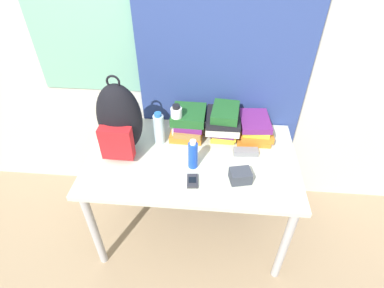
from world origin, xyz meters
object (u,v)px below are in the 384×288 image
(book_stack_center, at_px, (224,122))
(sports_bottle, at_px, (177,124))
(sunscreen_bottle, at_px, (193,155))
(book_stack_right, at_px, (254,128))
(book_stack_left, at_px, (189,123))
(water_bottle, at_px, (159,129))
(cell_phone, at_px, (192,181))
(camera_pouch, at_px, (240,176))
(backpack, at_px, (120,121))
(sunglasses_case, at_px, (246,152))

(book_stack_center, distance_m, sports_bottle, 0.30)
(sunscreen_bottle, bearing_deg, book_stack_right, 40.07)
(book_stack_left, relative_size, book_stack_right, 0.99)
(book_stack_left, xyz_separation_m, water_bottle, (-0.18, -0.10, 0.02))
(book_stack_right, xyz_separation_m, cell_phone, (-0.36, -0.44, -0.06))
(book_stack_left, bearing_deg, sports_bottle, -134.66)
(camera_pouch, bearing_deg, sunscreen_bottle, 161.47)
(backpack, distance_m, camera_pouch, 0.76)
(camera_pouch, bearing_deg, book_stack_right, 75.83)
(book_stack_right, xyz_separation_m, sunscreen_bottle, (-0.37, -0.31, 0.02))
(book_stack_center, distance_m, camera_pouch, 0.42)
(book_stack_center, relative_size, sunglasses_case, 1.72)
(book_stack_center, height_order, book_stack_right, book_stack_center)
(backpack, relative_size, book_stack_center, 1.91)
(sports_bottle, bearing_deg, sunglasses_case, -13.71)
(book_stack_left, distance_m, sports_bottle, 0.10)
(sports_bottle, relative_size, cell_phone, 2.53)
(sunscreen_bottle, bearing_deg, cell_phone, -86.25)
(cell_phone, bearing_deg, water_bottle, 125.39)
(sports_bottle, bearing_deg, book_stack_right, 8.32)
(book_stack_center, bearing_deg, sunglasses_case, -50.99)
(water_bottle, relative_size, sports_bottle, 0.84)
(book_stack_right, distance_m, sunscreen_bottle, 0.49)
(cell_phone, bearing_deg, backpack, 151.36)
(camera_pouch, bearing_deg, sunglasses_case, 79.27)
(backpack, relative_size, water_bottle, 2.26)
(backpack, bearing_deg, sunscreen_bottle, -14.98)
(sports_bottle, height_order, camera_pouch, sports_bottle)
(backpack, relative_size, sports_bottle, 1.90)
(book_stack_left, height_order, book_stack_right, book_stack_left)
(book_stack_center, relative_size, water_bottle, 1.19)
(backpack, xyz_separation_m, camera_pouch, (0.71, -0.21, -0.18))
(book_stack_left, height_order, sports_bottle, sports_bottle)
(sunscreen_bottle, xyz_separation_m, camera_pouch, (0.27, -0.09, -0.06))
(cell_phone, distance_m, sunglasses_case, 0.40)
(book_stack_right, bearing_deg, book_stack_center, -178.98)
(camera_pouch, bearing_deg, sports_bottle, 139.79)
(book_stack_center, distance_m, sunscreen_bottle, 0.36)
(sunglasses_case, bearing_deg, book_stack_left, 154.47)
(backpack, distance_m, cell_phone, 0.55)
(book_stack_left, bearing_deg, sunglasses_case, -25.53)
(camera_pouch, bearing_deg, book_stack_center, 103.88)
(sports_bottle, bearing_deg, water_bottle, -163.70)
(cell_phone, bearing_deg, book_stack_left, 98.06)
(backpack, height_order, book_stack_left, backpack)
(book_stack_left, distance_m, book_stack_center, 0.23)
(camera_pouch, bearing_deg, water_bottle, 149.10)
(book_stack_center, relative_size, sports_bottle, 1.00)
(sports_bottle, bearing_deg, cell_phone, -70.52)
(book_stack_right, bearing_deg, camera_pouch, -104.17)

